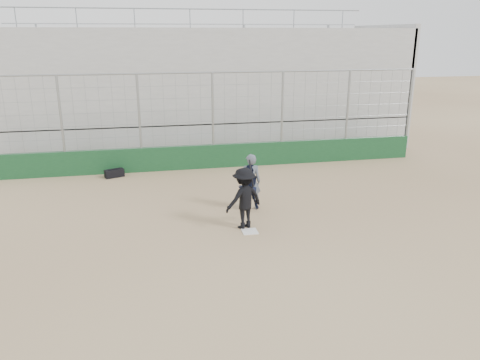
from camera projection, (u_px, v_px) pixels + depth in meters
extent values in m
plane|color=olive|center=(250.00, 232.00, 13.58)|extent=(90.00, 90.00, 0.00)
cube|color=white|center=(250.00, 231.00, 13.58)|extent=(0.44, 0.44, 0.02)
cube|color=#133C1E|center=(214.00, 156.00, 19.98)|extent=(18.00, 0.25, 1.00)
cylinder|color=gray|center=(213.00, 121.00, 19.53)|extent=(0.10, 0.10, 4.00)
cylinder|color=gray|center=(409.00, 114.00, 21.26)|extent=(0.10, 0.10, 4.00)
cylinder|color=gray|center=(212.00, 72.00, 18.93)|extent=(18.00, 0.07, 0.07)
cube|color=#A2A2A2|center=(199.00, 127.00, 24.51)|extent=(20.00, 6.70, 1.60)
cube|color=#A2A2A2|center=(198.00, 71.00, 23.64)|extent=(20.00, 6.70, 4.20)
cube|color=#A2A2A2|center=(379.00, 83.00, 25.81)|extent=(0.25, 6.70, 6.10)
cylinder|color=gray|center=(190.00, 9.00, 25.66)|extent=(20.00, 0.06, 0.06)
imported|color=black|center=(244.00, 198.00, 13.63)|extent=(1.36, 1.10, 1.83)
cylinder|color=black|center=(251.00, 173.00, 13.61)|extent=(0.07, 0.57, 0.71)
imported|color=black|center=(249.00, 195.00, 15.15)|extent=(0.88, 0.77, 1.00)
sphere|color=maroon|center=(249.00, 183.00, 15.03)|extent=(0.28, 0.28, 0.28)
imported|color=#4D5562|center=(250.00, 185.00, 15.12)|extent=(0.72, 0.52, 1.67)
cube|color=black|center=(114.00, 173.00, 18.73)|extent=(0.81, 0.57, 0.32)
cylinder|color=black|center=(114.00, 169.00, 18.67)|extent=(0.47, 0.21, 0.04)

